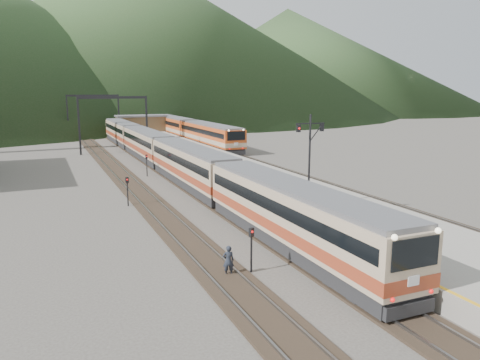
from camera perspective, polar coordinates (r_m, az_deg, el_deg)
name	(u,v)px	position (r m, az deg, el deg)	size (l,w,h in m)	color
ground	(413,324)	(19.88, 20.29, -16.18)	(400.00, 400.00, 0.00)	#47423D
track_main	(161,167)	(54.77, -9.66, 1.56)	(2.60, 200.00, 0.23)	black
track_far	(116,170)	(53.83, -14.84, 1.19)	(2.60, 200.00, 0.23)	black
track_second	(251,161)	(58.49, 1.35, 2.30)	(2.60, 200.00, 0.23)	black
platform	(212,163)	(54.39, -3.43, 2.09)	(8.00, 100.00, 1.00)	gray
gantry_near	(113,114)	(68.35, -15.19, 7.83)	(9.55, 0.25, 8.00)	black
gantry_far	(93,107)	(93.14, -17.44, 8.43)	(9.55, 0.25, 8.00)	black
station_shed	(141,123)	(92.59, -11.97, 6.81)	(9.40, 4.40, 3.10)	brown
hill_b	(125,31)	(247.95, -13.86, 17.26)	(220.00, 220.00, 75.00)	#26491F
hill_c	(287,59)	(254.62, 5.74, 14.51)	(160.00, 160.00, 50.00)	#26491F
main_train	(165,154)	(52.20, -9.10, 3.15)	(2.73, 74.93, 3.33)	tan
second_train	(173,125)	(92.78, -8.21, 6.68)	(3.12, 64.01, 3.81)	#BC491B
signal_mast	(310,150)	(31.93, 8.49, 3.61)	(2.20, 0.19, 6.23)	black
short_signal_a	(251,244)	(22.98, 1.39, -7.78)	(0.26, 0.23, 2.27)	black
short_signal_b	(147,162)	(49.32, -11.31, 2.12)	(0.25, 0.21, 2.27)	black
short_signal_c	(127,188)	(36.91, -13.57, -0.90)	(0.25, 0.21, 2.27)	black
worker	(228,261)	(22.81, -1.43, -9.81)	(0.55, 0.36, 1.52)	#212631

